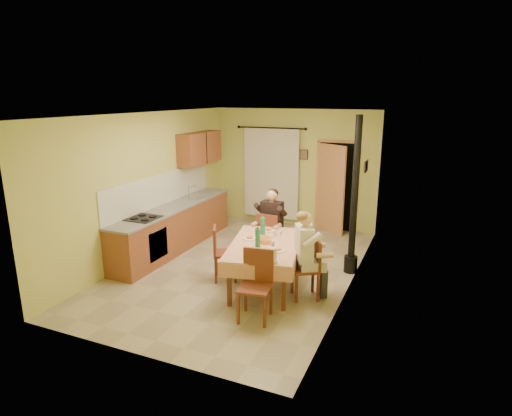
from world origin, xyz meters
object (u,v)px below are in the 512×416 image
at_px(man_far, 271,217).
at_px(chair_near, 255,300).
at_px(dining_table, 265,265).
at_px(stove_flue, 353,218).
at_px(chair_far, 271,247).
at_px(man_right, 306,245).
at_px(chair_right, 306,280).
at_px(chair_left, 225,264).

bearing_deg(man_far, chair_near, -71.31).
xyz_separation_m(dining_table, stove_flue, (1.21, 1.16, 0.65)).
bearing_deg(stove_flue, chair_near, -112.74).
xyz_separation_m(chair_far, man_right, (1.05, -1.20, 0.59)).
relative_size(chair_near, stove_flue, 0.36).
bearing_deg(dining_table, stove_flue, 31.08).
distance_m(chair_right, man_right, 0.59).
distance_m(chair_far, stove_flue, 1.69).
bearing_deg(man_right, chair_right, -90.00).
height_order(dining_table, chair_far, chair_far).
bearing_deg(man_far, chair_far, -90.00).
bearing_deg(chair_near, chair_right, -125.44).
relative_size(chair_far, chair_near, 0.98).
distance_m(chair_near, chair_right, 1.04).
bearing_deg(chair_left, chair_right, 59.34).
bearing_deg(chair_near, man_right, -125.03).
relative_size(chair_far, chair_left, 1.03).
bearing_deg(chair_near, man_far, -83.01).
relative_size(dining_table, chair_left, 2.14).
xyz_separation_m(chair_left, man_far, (0.43, 1.10, 0.59)).
height_order(dining_table, chair_near, chair_near).
bearing_deg(man_right, chair_far, 11.30).
xyz_separation_m(man_right, stove_flue, (0.47, 1.30, 0.15)).
relative_size(chair_near, man_right, 0.72).
bearing_deg(man_far, man_right, -45.91).
height_order(chair_far, man_far, man_far).
relative_size(chair_left, man_far, 0.69).
bearing_deg(chair_near, chair_far, -82.89).
bearing_deg(dining_table, chair_left, 168.72).
bearing_deg(dining_table, chair_near, -87.98).
bearing_deg(man_right, chair_left, 55.82).
xyz_separation_m(dining_table, chair_left, (-0.74, -0.02, -0.09)).
xyz_separation_m(chair_right, chair_left, (-1.49, 0.10, -0.00)).
distance_m(dining_table, chair_left, 0.74).
bearing_deg(man_far, chair_right, -45.44).
relative_size(chair_far, chair_right, 1.03).
bearing_deg(chair_near, stove_flue, -121.16).
height_order(chair_near, man_far, man_far).
xyz_separation_m(chair_far, chair_near, (0.59, -2.12, 0.00)).
bearing_deg(chair_far, chair_near, -71.19).
bearing_deg(man_far, stove_flue, 6.34).
xyz_separation_m(chair_right, man_far, (-1.06, 1.21, 0.59)).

